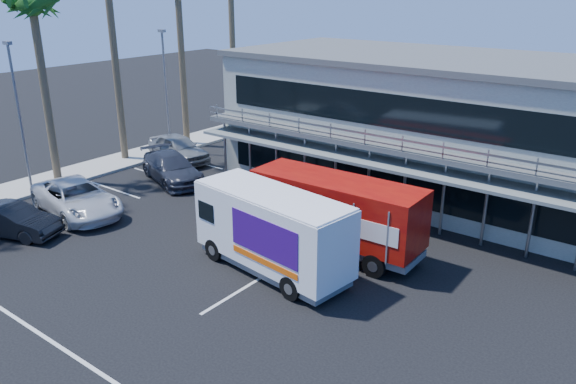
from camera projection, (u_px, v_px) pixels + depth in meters
The scene contains 12 objects.
ground at pixel (201, 275), 22.05m from camera, with size 120.00×120.00×0.00m, color black.
building at pixel (437, 125), 30.21m from camera, with size 22.40×12.00×7.30m.
curb_strip at pixel (101, 166), 35.03m from camera, with size 3.00×32.00×0.16m, color #A5A399.
palm_c at pixel (34, 16), 29.58m from camera, with size 2.80×2.80×10.75m.
light_pole_near at pixel (19, 112), 29.32m from camera, with size 0.50×0.25×8.09m.
light_pole_far at pixel (166, 86), 36.78m from camera, with size 0.50×0.25×8.09m.
red_truck at pixel (322, 209), 23.82m from camera, with size 9.68×2.53×3.24m.
white_van at pixel (272, 231), 21.80m from camera, with size 7.01×3.19×3.30m.
parked_car_b at pixel (12, 220), 25.34m from camera, with size 1.54×4.42×1.46m, color black.
parked_car_c at pixel (77, 198), 27.77m from camera, with size 2.73×5.92×1.65m, color silver.
parked_car_d at pixel (172, 168), 32.40m from camera, with size 2.24×5.50×1.60m, color #2A2D38.
parked_car_e at pixel (178, 148), 36.13m from camera, with size 2.03×5.05×1.72m, color gray.
Camera 1 is at (14.58, -13.46, 10.71)m, focal length 35.00 mm.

